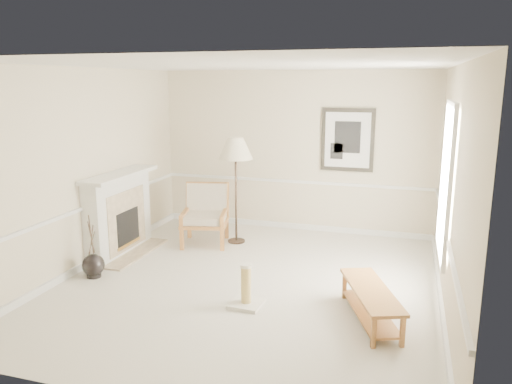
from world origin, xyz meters
TOP-DOWN VIEW (x-y plane):
  - ground at (0.00, 0.00)m, footprint 5.50×5.50m
  - room at (0.14, 0.08)m, footprint 5.04×5.54m
  - fireplace at (-2.34, 0.60)m, footprint 0.64×1.64m
  - floor_vase at (-2.15, -0.43)m, footprint 0.31×0.31m
  - armchair at (-1.25, 1.52)m, footprint 0.92×0.96m
  - floor_lamp at (-0.75, 1.66)m, footprint 0.64×0.64m
  - bench at (1.68, -0.61)m, footprint 0.86×1.39m
  - scratching_post at (0.19, -0.67)m, footprint 0.40×0.40m

SIDE VIEW (x-z plane):
  - ground at x=0.00m, z-range 0.00..0.00m
  - floor_vase at x=-2.15m, z-range -0.29..0.63m
  - scratching_post at x=0.19m, z-range -0.10..0.44m
  - bench at x=1.68m, z-range 0.06..0.45m
  - armchair at x=-1.25m, z-range 0.04..1.04m
  - fireplace at x=-2.34m, z-range -0.01..1.30m
  - floor_lamp at x=-0.75m, z-range 0.67..2.47m
  - room at x=0.14m, z-range 0.41..3.33m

